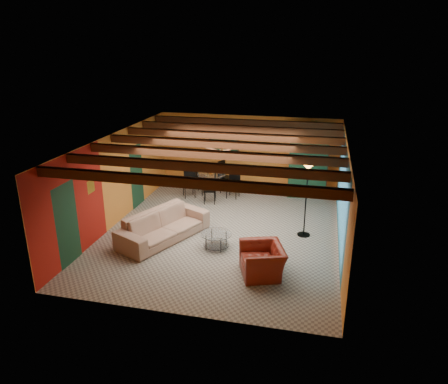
% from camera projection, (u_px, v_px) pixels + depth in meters
% --- Properties ---
extents(room, '(6.52, 8.01, 2.71)m').
position_uv_depth(room, '(223.00, 151.00, 11.52)').
color(room, gray).
rests_on(room, ground).
extents(sofa, '(2.10, 2.90, 0.79)m').
position_uv_depth(sofa, '(164.00, 226.00, 11.66)').
color(sofa, '#9B7664').
rests_on(sofa, ground).
extents(armchair, '(1.27, 1.35, 0.71)m').
position_uv_depth(armchair, '(262.00, 260.00, 9.91)').
color(armchair, maroon).
rests_on(armchair, ground).
extents(coffee_table, '(0.92, 0.92, 0.42)m').
position_uv_depth(coffee_table, '(216.00, 240.00, 11.21)').
color(coffee_table, silver).
rests_on(coffee_table, ground).
extents(dining_table, '(2.28, 2.28, 1.06)m').
position_uv_depth(dining_table, '(211.00, 180.00, 14.98)').
color(dining_table, silver).
rests_on(dining_table, ground).
extents(armoire, '(1.35, 0.81, 2.22)m').
position_uv_depth(armoire, '(308.00, 165.00, 14.76)').
color(armoire, maroon).
rests_on(armoire, ground).
extents(floor_lamp, '(0.55, 0.55, 2.17)m').
position_uv_depth(floor_lamp, '(306.00, 199.00, 11.64)').
color(floor_lamp, black).
rests_on(floor_lamp, ground).
extents(ceiling_fan, '(1.50, 1.50, 0.44)m').
position_uv_depth(ceiling_fan, '(222.00, 152.00, 11.42)').
color(ceiling_fan, '#472614').
rests_on(ceiling_fan, ceiling).
extents(painting, '(1.05, 0.03, 0.65)m').
position_uv_depth(painting, '(224.00, 143.00, 15.48)').
color(painting, black).
rests_on(painting, wall_back).
extents(potted_plant, '(0.51, 0.46, 0.48)m').
position_uv_depth(potted_plant, '(311.00, 127.00, 14.30)').
color(potted_plant, '#26661E').
rests_on(potted_plant, armoire).
extents(vase, '(0.20, 0.20, 0.18)m').
position_uv_depth(vase, '(211.00, 164.00, 14.77)').
color(vase, orange).
rests_on(vase, dining_table).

